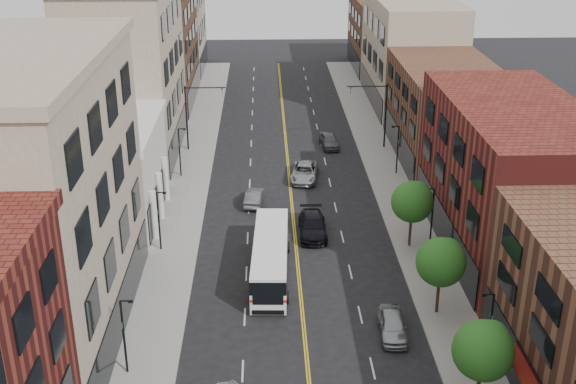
{
  "coord_description": "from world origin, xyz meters",
  "views": [
    {
      "loc": [
        -2.47,
        -28.34,
        27.5
      ],
      "look_at": [
        -0.66,
        24.09,
        5.0
      ],
      "focal_mm": 45.0,
      "sensor_mm": 36.0,
      "label": 1
    }
  ],
  "objects": [
    {
      "name": "lamp_l_2",
      "position": [
        -10.95,
        24.0,
        2.97
      ],
      "size": [
        0.81,
        0.55,
        5.05
      ],
      "color": "black",
      "rests_on": "sidewalk_left"
    },
    {
      "name": "car_lane_b",
      "position": [
        1.5,
        38.94,
        0.77
      ],
      "size": [
        3.32,
        5.88,
        1.55
      ],
      "primitive_type": "imported",
      "rotation": [
        0.0,
        0.0,
        -0.14
      ],
      "color": "#9A9CA1",
      "rests_on": "ground"
    },
    {
      "name": "tree_r_3",
      "position": [
        9.39,
        24.07,
        4.13
      ],
      "size": [
        3.4,
        3.4,
        5.59
      ],
      "color": "black",
      "rests_on": "sidewalk_right"
    },
    {
      "name": "bldg_l_tanoffice",
      "position": [
        -17.0,
        13.0,
        9.0
      ],
      "size": [
        10.0,
        22.0,
        18.0
      ],
      "primitive_type": "cube",
      "color": "gray",
      "rests_on": "ground"
    },
    {
      "name": "lamp_r_3",
      "position": [
        10.95,
        40.0,
        2.97
      ],
      "size": [
        0.81,
        0.55,
        5.05
      ],
      "color": "black",
      "rests_on": "sidewalk_right"
    },
    {
      "name": "car_lane_a",
      "position": [
        1.5,
        26.51,
        0.81
      ],
      "size": [
        2.32,
        5.63,
        1.63
      ],
      "primitive_type": "imported",
      "rotation": [
        0.0,
        0.0,
        -0.01
      ],
      "color": "black",
      "rests_on": "ground"
    },
    {
      "name": "lamp_l_1",
      "position": [
        -10.95,
        8.0,
        2.97
      ],
      "size": [
        0.81,
        0.55,
        5.05
      ],
      "color": "black",
      "rests_on": "sidewalk_left"
    },
    {
      "name": "lamp_l_3",
      "position": [
        -10.95,
        40.0,
        2.97
      ],
      "size": [
        0.81,
        0.55,
        5.05
      ],
      "color": "black",
      "rests_on": "sidewalk_left"
    },
    {
      "name": "bldg_l_far_c",
      "position": [
        -17.0,
        86.0,
        10.0
      ],
      "size": [
        10.0,
        16.0,
        20.0
      ],
      "primitive_type": "cube",
      "color": "gray",
      "rests_on": "ground"
    },
    {
      "name": "bldg_r_far_b",
      "position": [
        17.0,
        66.0,
        7.0
      ],
      "size": [
        10.0,
        22.0,
        14.0
      ],
      "primitive_type": "cube",
      "color": "gray",
      "rests_on": "ground"
    },
    {
      "name": "city_bus",
      "position": [
        -2.14,
        19.61,
        1.74
      ],
      "size": [
        3.17,
        11.71,
        2.99
      ],
      "rotation": [
        0.0,
        0.0,
        -0.04
      ],
      "color": "white",
      "rests_on": "ground"
    },
    {
      "name": "bldg_l_white",
      "position": [
        -17.0,
        31.0,
        4.0
      ],
      "size": [
        10.0,
        14.0,
        8.0
      ],
      "primitive_type": "cube",
      "color": "silver",
      "rests_on": "ground"
    },
    {
      "name": "car_parked_far",
      "position": [
        5.8,
        11.55,
        0.74
      ],
      "size": [
        1.99,
        4.45,
        1.49
      ],
      "primitive_type": "imported",
      "rotation": [
        0.0,
        0.0,
        -0.05
      ],
      "color": "#9C9FA4",
      "rests_on": "ground"
    },
    {
      "name": "bldg_r_mid",
      "position": [
        17.0,
        24.0,
        6.0
      ],
      "size": [
        10.0,
        22.0,
        12.0
      ],
      "primitive_type": "cube",
      "color": "#5B1B17",
      "rests_on": "ground"
    },
    {
      "name": "lamp_r_1",
      "position": [
        10.95,
        8.0,
        2.97
      ],
      "size": [
        0.81,
        0.55,
        5.05
      ],
      "color": "black",
      "rests_on": "sidewalk_right"
    },
    {
      "name": "car_lane_c",
      "position": [
        4.84,
        48.54,
        0.78
      ],
      "size": [
        2.3,
        4.72,
        1.55
      ],
      "primitive_type": "imported",
      "rotation": [
        0.0,
        0.0,
        0.11
      ],
      "color": "#505055",
      "rests_on": "ground"
    },
    {
      "name": "tree_r_1",
      "position": [
        9.39,
        4.07,
        4.13
      ],
      "size": [
        3.4,
        3.4,
        5.59
      ],
      "color": "black",
      "rests_on": "sidewalk_right"
    },
    {
      "name": "sidewalk_right",
      "position": [
        10.0,
        35.0,
        0.07
      ],
      "size": [
        4.0,
        110.0,
        0.15
      ],
      "primitive_type": "cube",
      "color": "gray",
      "rests_on": "ground"
    },
    {
      "name": "bldg_r_far_a",
      "position": [
        17.0,
        45.0,
        5.0
      ],
      "size": [
        10.0,
        20.0,
        10.0
      ],
      "primitive_type": "cube",
      "color": "brown",
      "rests_on": "ground"
    },
    {
      "name": "signal_mast_right",
      "position": [
        10.27,
        48.0,
        4.65
      ],
      "size": [
        4.49,
        0.18,
        7.2
      ],
      "color": "black",
      "rests_on": "sidewalk_right"
    },
    {
      "name": "bldg_l_far_a",
      "position": [
        -17.0,
        48.0,
        9.0
      ],
      "size": [
        10.0,
        20.0,
        18.0
      ],
      "primitive_type": "cube",
      "color": "gray",
      "rests_on": "ground"
    },
    {
      "name": "tree_r_2",
      "position": [
        9.39,
        14.07,
        4.13
      ],
      "size": [
        3.4,
        3.4,
        5.59
      ],
      "color": "black",
      "rests_on": "sidewalk_right"
    },
    {
      "name": "bldg_l_far_b",
      "position": [
        -17.0,
        68.0,
        7.5
      ],
      "size": [
        10.0,
        20.0,
        15.0
      ],
      "primitive_type": "cube",
      "color": "brown",
      "rests_on": "ground"
    },
    {
      "name": "car_lane_behind",
      "position": [
        -3.48,
        33.0,
        0.7
      ],
      "size": [
        1.96,
        4.42,
        1.41
      ],
      "primitive_type": "imported",
      "rotation": [
        0.0,
        0.0,
        3.03
      ],
      "color": "#47474C",
      "rests_on": "ground"
    },
    {
      "name": "signal_mast_left",
      "position": [
        -10.27,
        48.0,
        4.65
      ],
      "size": [
        4.49,
        0.18,
        7.2
      ],
      "color": "black",
      "rests_on": "sidewalk_left"
    },
    {
      "name": "bldg_r_far_c",
      "position": [
        17.0,
        86.0,
        5.5
      ],
      "size": [
        10.0,
        18.0,
        11.0
      ],
      "primitive_type": "cube",
      "color": "brown",
      "rests_on": "ground"
    },
    {
      "name": "lamp_r_2",
      "position": [
        10.95,
        24.0,
        2.97
      ],
      "size": [
        0.81,
        0.55,
        5.05
      ],
      "color": "black",
      "rests_on": "sidewalk_right"
    },
    {
      "name": "sidewalk_left",
      "position": [
        -10.0,
        35.0,
        0.07
      ],
      "size": [
        4.0,
        110.0,
        0.15
      ],
      "primitive_type": "cube",
      "color": "gray",
      "rests_on": "ground"
    }
  ]
}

